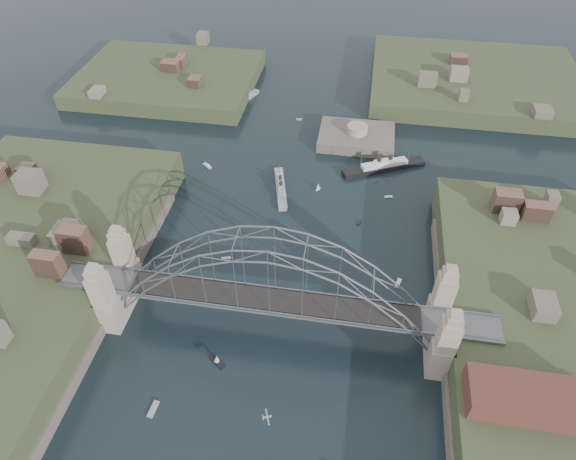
# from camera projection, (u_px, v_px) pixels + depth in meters

# --- Properties ---
(ground) EXTENTS (500.00, 500.00, 0.00)m
(ground) POSITION_uv_depth(u_px,v_px,m) (273.00, 327.00, 100.30)
(ground) COLOR black
(ground) RESTS_ON ground
(bridge) EXTENTS (84.00, 13.80, 24.60)m
(bridge) POSITION_uv_depth(u_px,v_px,m) (272.00, 287.00, 91.86)
(bridge) COLOR #515154
(bridge) RESTS_ON ground
(shore_west) EXTENTS (50.50, 90.00, 12.00)m
(shore_west) POSITION_uv_depth(u_px,v_px,m) (7.00, 285.00, 105.74)
(shore_west) COLOR #353E24
(shore_west) RESTS_ON ground
(headland_nw) EXTENTS (60.00, 45.00, 9.00)m
(headland_nw) POSITION_uv_depth(u_px,v_px,m) (169.00, 84.00, 174.83)
(headland_nw) COLOR #353E24
(headland_nw) RESTS_ON ground
(headland_ne) EXTENTS (70.00, 55.00, 9.50)m
(headland_ne) POSITION_uv_depth(u_px,v_px,m) (474.00, 86.00, 173.02)
(headland_ne) COLOR #353E24
(headland_ne) RESTS_ON ground
(fort_island) EXTENTS (22.00, 16.00, 9.40)m
(fort_island) POSITION_uv_depth(u_px,v_px,m) (356.00, 142.00, 149.48)
(fort_island) COLOR brown
(fort_island) RESTS_ON ground
(wharf_shed) EXTENTS (20.00, 8.00, 4.00)m
(wharf_shed) POSITION_uv_depth(u_px,v_px,m) (532.00, 399.00, 78.17)
(wharf_shed) COLOR #592D26
(wharf_shed) RESTS_ON shore_east
(naval_cruiser_near) EXTENTS (6.35, 17.15, 5.13)m
(naval_cruiser_near) POSITION_uv_depth(u_px,v_px,m) (281.00, 188.00, 131.71)
(naval_cruiser_near) COLOR #9CA3A5
(naval_cruiser_near) RESTS_ON ground
(naval_cruiser_far) EXTENTS (7.28, 13.80, 4.78)m
(naval_cruiser_far) POSITION_uv_depth(u_px,v_px,m) (245.00, 99.00, 166.59)
(naval_cruiser_far) COLOR #9CA3A5
(naval_cruiser_far) RESTS_ON ground
(ocean_liner) EXTENTS (22.89, 13.38, 5.86)m
(ocean_liner) POSITION_uv_depth(u_px,v_px,m) (384.00, 167.00, 138.43)
(ocean_liner) COLOR black
(ocean_liner) RESTS_ON ground
(aeroplane) EXTENTS (1.56, 2.66, 0.40)m
(aeroplane) POSITION_uv_depth(u_px,v_px,m) (266.00, 417.00, 78.19)
(aeroplane) COLOR #A5A7AD
(small_boat_a) EXTENTS (2.33, 1.32, 0.45)m
(small_boat_a) POSITION_uv_depth(u_px,v_px,m) (226.00, 258.00, 113.88)
(small_boat_a) COLOR white
(small_boat_a) RESTS_ON ground
(small_boat_b) EXTENTS (1.02, 1.79, 0.45)m
(small_boat_b) POSITION_uv_depth(u_px,v_px,m) (359.00, 223.00, 122.65)
(small_boat_b) COLOR white
(small_boat_b) RESTS_ON ground
(small_boat_c) EXTENTS (3.40, 2.86, 2.38)m
(small_boat_c) POSITION_uv_depth(u_px,v_px,m) (217.00, 360.00, 93.92)
(small_boat_c) COLOR white
(small_boat_c) RESTS_ON ground
(small_boat_d) EXTENTS (2.07, 1.08, 0.45)m
(small_boat_d) POSITION_uv_depth(u_px,v_px,m) (388.00, 197.00, 129.99)
(small_boat_d) COLOR white
(small_boat_d) RESTS_ON ground
(small_boat_e) EXTENTS (3.21, 2.89, 1.43)m
(small_boat_e) POSITION_uv_depth(u_px,v_px,m) (207.00, 166.00, 139.81)
(small_boat_e) COLOR white
(small_boat_e) RESTS_ON ground
(small_boat_f) EXTENTS (1.48, 1.57, 2.38)m
(small_boat_f) POSITION_uv_depth(u_px,v_px,m) (318.00, 187.00, 131.68)
(small_boat_f) COLOR white
(small_boat_f) RESTS_ON ground
(small_boat_h) EXTENTS (1.75, 0.71, 0.45)m
(small_boat_h) POSITION_uv_depth(u_px,v_px,m) (299.00, 119.00, 158.10)
(small_boat_h) COLOR white
(small_boat_h) RESTS_ON ground
(small_boat_i) EXTENTS (1.62, 2.81, 0.45)m
(small_boat_i) POSITION_uv_depth(u_px,v_px,m) (398.00, 283.00, 108.49)
(small_boat_i) COLOR white
(small_boat_i) RESTS_ON ground
(small_boat_j) EXTENTS (1.30, 3.23, 0.45)m
(small_boat_j) POSITION_uv_depth(u_px,v_px,m) (153.00, 409.00, 87.38)
(small_boat_j) COLOR white
(small_boat_j) RESTS_ON ground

